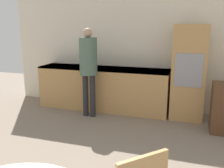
% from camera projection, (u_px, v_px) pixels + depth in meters
% --- Properties ---
extents(wall_back, '(6.27, 0.05, 2.60)m').
position_uv_depth(wall_back, '(150.00, 48.00, 5.12)').
color(wall_back, silver).
rests_on(wall_back, ground_plane).
extents(kitchen_counter, '(2.74, 0.60, 0.89)m').
position_uv_depth(kitchen_counter, '(103.00, 88.00, 5.27)').
color(kitchen_counter, tan).
rests_on(kitchen_counter, ground_plane).
extents(oven_unit, '(0.60, 0.59, 1.77)m').
position_uv_depth(oven_unit, '(189.00, 72.00, 4.67)').
color(oven_unit, tan).
rests_on(oven_unit, ground_plane).
extents(person_standing, '(0.33, 0.33, 1.70)m').
position_uv_depth(person_standing, '(88.00, 63.00, 4.70)').
color(person_standing, '#262628').
rests_on(person_standing, ground_plane).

